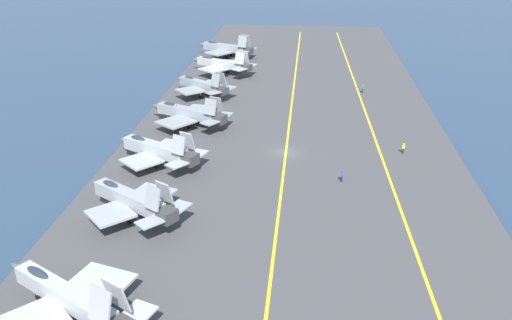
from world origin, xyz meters
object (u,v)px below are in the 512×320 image
at_px(parked_jet_sixth, 202,85).
at_px(parked_jet_seventh, 222,64).
at_px(crew_yellow_vest, 403,148).
at_px(crew_green_vest, 363,88).
at_px(crew_blue_vest, 342,176).
at_px(parked_jet_second, 68,297).
at_px(parked_jet_eighth, 226,48).
at_px(parked_jet_fourth, 157,150).
at_px(parked_jet_third, 131,199).
at_px(parked_jet_fifth, 188,113).

height_order(parked_jet_sixth, parked_jet_seventh, parked_jet_seventh).
height_order(parked_jet_sixth, crew_yellow_vest, parked_jet_sixth).
distance_m(parked_jet_seventh, crew_yellow_vest, 57.48).
relative_size(crew_green_vest, crew_blue_vest, 1.03).
bearing_deg(parked_jet_second, crew_blue_vest, -39.40).
bearing_deg(crew_green_vest, crew_blue_vest, 171.62).
relative_size(parked_jet_second, parked_jet_sixth, 1.17).
xyz_separation_m(parked_jet_sixth, parked_jet_eighth, (36.12, 0.38, 0.01)).
xyz_separation_m(parked_jet_fourth, crew_green_vest, (40.34, -33.77, -1.33)).
distance_m(parked_jet_third, parked_jet_sixth, 50.82).
height_order(parked_jet_sixth, crew_green_vest, parked_jet_sixth).
xyz_separation_m(parked_jet_second, crew_yellow_vest, (42.79, -36.02, -1.70)).
bearing_deg(parked_jet_sixth, parked_jet_seventh, -4.35).
xyz_separation_m(parked_jet_third, parked_jet_fifth, (33.29, 0.11, -0.26)).
distance_m(parked_jet_second, crew_blue_vest, 40.87).
distance_m(parked_jet_fifth, parked_jet_sixth, 17.55).
bearing_deg(crew_green_vest, parked_jet_second, 156.77).
distance_m(parked_jet_fifth, crew_yellow_vest, 37.47).
bearing_deg(parked_jet_second, parked_jet_eighth, 0.86).
bearing_deg(parked_jet_eighth, crew_yellow_vest, -149.14).
relative_size(parked_jet_seventh, crew_blue_vest, 9.36).
distance_m(parked_jet_second, crew_green_vest, 82.11).
xyz_separation_m(parked_jet_eighth, crew_blue_vest, (-74.16, -27.51, -1.50)).
height_order(parked_jet_second, crew_yellow_vest, parked_jet_second).
relative_size(parked_jet_third, crew_green_vest, 8.09).
relative_size(parked_jet_fourth, parked_jet_fifth, 0.96).
bearing_deg(parked_jet_third, crew_yellow_vest, -56.43).
bearing_deg(crew_yellow_vest, parked_jet_fifth, 75.65).
distance_m(parked_jet_second, parked_jet_sixth, 69.60).
height_order(parked_jet_fifth, parked_jet_eighth, parked_jet_eighth).
relative_size(parked_jet_third, crew_yellow_vest, 8.58).
bearing_deg(parked_jet_seventh, parked_jet_third, 179.74).
xyz_separation_m(parked_jet_fourth, crew_yellow_vest, (7.69, -37.40, -1.39)).
distance_m(parked_jet_second, parked_jet_fifth, 52.07).
xyz_separation_m(parked_jet_third, parked_jet_seventh, (68.90, -0.32, -0.07)).
bearing_deg(parked_jet_seventh, crew_yellow_vest, -141.40).
height_order(parked_jet_sixth, parked_jet_eighth, parked_jet_eighth).
height_order(parked_jet_fourth, crew_yellow_vest, parked_jet_fourth).
bearing_deg(parked_jet_sixth, crew_blue_vest, -144.50).
bearing_deg(parked_jet_second, parked_jet_third, 0.45).
relative_size(parked_jet_eighth, crew_blue_vest, 9.46).
relative_size(parked_jet_second, crew_yellow_vest, 9.70).
height_order(parked_jet_eighth, crew_green_vest, parked_jet_eighth).
bearing_deg(parked_jet_eighth, parked_jet_third, -179.05).
relative_size(parked_jet_second, parked_jet_eighth, 0.99).
relative_size(parked_jet_fifth, crew_blue_vest, 8.95).
bearing_deg(parked_jet_fourth, parked_jet_eighth, 0.16).
height_order(parked_jet_fourth, parked_jet_fifth, parked_jet_fourth).
xyz_separation_m(parked_jet_third, parked_jet_fourth, (16.31, 1.24, -0.29)).
bearing_deg(parked_jet_seventh, crew_green_vest, -110.83).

